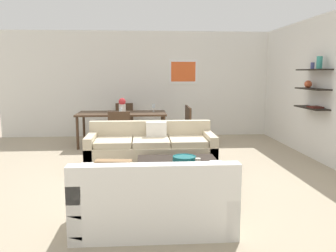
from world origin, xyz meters
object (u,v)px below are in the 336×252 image
Objects in this scene: dining_table at (122,115)px; sofa_beige at (151,151)px; dining_chair_head at (124,118)px; wine_glass_foot at (121,110)px; dining_chair_foot at (120,129)px; dining_chair_right_far at (182,121)px; wine_glass_right_far at (154,106)px; loveseat_white at (153,201)px; candle_jar at (198,161)px; wine_glass_head at (123,106)px; dining_chair_right_near at (184,124)px; centerpiece_vase at (122,105)px; decorative_bowl at (184,158)px; coffee_table at (178,176)px.

sofa_beige is at bearing -72.77° from dining_table.
dining_chair_head is 1.34m from wine_glass_foot.
dining_chair_head is (0.00, 1.76, 0.00)m from dining_chair_foot.
dining_chair_right_far is 4.83× the size of wine_glass_right_far.
loveseat_white is 1.32m from candle_jar.
dining_chair_right_far is at bearing 24.16° from wine_glass_foot.
dining_chair_head is 0.59m from wine_glass_head.
wine_glass_foot is (-1.40, -0.63, 0.35)m from dining_chair_right_far.
wine_glass_right_far reaches higher than dining_chair_foot.
dining_table is 1.43m from dining_chair_right_near.
centerpiece_vase is at bearing 88.56° from wine_glass_foot.
dining_table is at bearing -170.76° from wine_glass_right_far.
dining_chair_head is at bearing 141.98° from dining_chair_right_near.
dining_chair_foot is 1.29m from wine_glass_right_far.
wine_glass_head reaches higher than decorative_bowl.
wine_glass_right_far is at bearing 153.97° from dining_chair_right_near.
coffee_table is 3.42× the size of decorative_bowl.
decorative_bowl is at bearing -68.29° from wine_glass_foot.
candle_jar is 0.10× the size of dining_chair_right_far.
dining_table is 10.91× the size of wine_glass_right_far.
dining_chair_head is (-1.07, 3.98, 0.08)m from decorative_bowl.
coffee_table is 0.26m from decorative_bowl.
dining_chair_right_far is (1.40, 0.21, -0.18)m from dining_table.
dining_chair_right_near reaches higher than sofa_beige.
candle_jar is 2.70m from dining_chair_foot.
dining_chair_head is at bearing 90.64° from centerpiece_vase.
sofa_beige is 2.48× the size of dining_chair_right_near.
dining_chair_right_far is 2.65× the size of centerpiece_vase.
dining_chair_right_far and dining_chair_head have the same top height.
dining_chair_head is at bearing 106.62° from candle_jar.
coffee_table is 3.42m from dining_chair_right_far.
coffee_table is at bearing -74.73° from wine_glass_head.
loveseat_white is 3.59m from dining_chair_foot.
dining_chair_foot is at bearing -154.51° from dining_chair_right_near.
decorative_bowl is (0.09, 0.07, 0.23)m from coffee_table.
wine_glass_head is at bearing 104.39° from sofa_beige.
dining_chair_right_far reaches higher than dining_table.
centerpiece_vase is at bearing 97.41° from loveseat_white.
dining_chair_head is (-0.62, 2.87, 0.21)m from sofa_beige.
decorative_bowl is 0.39× the size of dining_chair_head.
sofa_beige is at bearing 115.87° from candle_jar.
dining_chair_right_far is 1.78m from dining_chair_foot.
dining_chair_head is 4.83× the size of wine_glass_right_far.
centerpiece_vase is at bearing 110.69° from candle_jar.
dining_chair_foot is 4.83× the size of wine_glass_right_far.
dining_chair_right_far is 1.00× the size of dining_chair_right_near.
wine_glass_right_far reaches higher than candle_jar.
loveseat_white is 4.28m from dining_chair_right_near.
sofa_beige is 25.21× the size of candle_jar.
dining_chair_foot is at bearing -90.00° from dining_chair_head.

